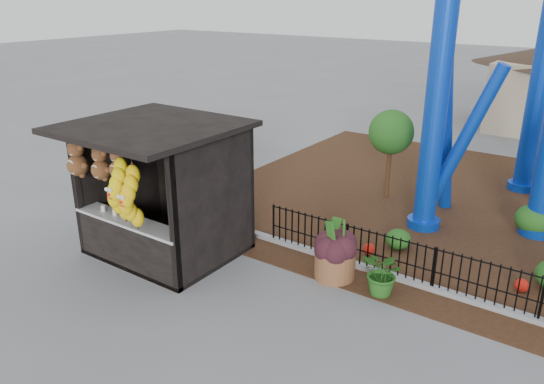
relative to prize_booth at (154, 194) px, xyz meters
The scene contains 7 objects.
ground 3.50m from the prize_booth, 16.73° to the right, with size 120.00×120.00×0.00m, color slate.
mulch_bed 10.09m from the prize_booth, 45.31° to the left, with size 18.00×12.00×0.02m, color #331E11.
curb 7.47m from the prize_booth, 16.61° to the left, with size 18.00×0.18×0.12m, color gray.
prize_booth is the anchor object (origin of this frame).
terracotta_planter 4.32m from the prize_booth, 20.22° to the left, with size 0.87×0.87×0.62m, color brown.
planter_foliage 4.18m from the prize_booth, 20.22° to the left, with size 0.70×0.70×0.64m, color black.
potted_plant 5.32m from the prize_booth, 15.22° to the left, with size 0.88×0.77×0.98m, color #275418.
Camera 1 is at (5.58, -6.68, 5.77)m, focal length 35.00 mm.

